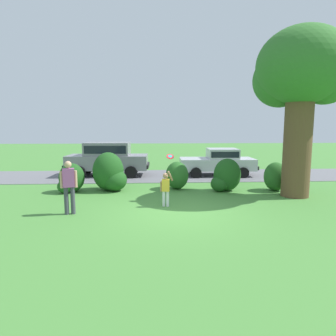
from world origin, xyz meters
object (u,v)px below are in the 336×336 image
Objects in this scene: oak_tree_large at (301,76)px; adult_onlooker at (69,184)px; frisbee at (170,157)px; parked_sedan at (218,161)px; child_thrower at (166,187)px; parked_suv at (108,157)px.

oak_tree_large reaches higher than adult_onlooker.
oak_tree_large is 22.93× the size of frisbee.
child_thrower is at bearing -116.97° from parked_sedan.
oak_tree_large reaches higher than frisbee.
parked_sedan is 7.38m from child_thrower.
parked_suv is (-6.35, 0.23, 0.23)m from parked_sedan.
frisbee is at bearing 26.32° from adult_onlooker.
frisbee is 3.82m from adult_onlooker.
parked_suv is 7.45m from child_thrower.
adult_onlooker is at bearing -131.42° from parked_sedan.
frisbee is at bearing 76.56° from child_thrower.
adult_onlooker is (-0.15, -7.59, -0.09)m from parked_suv.
parked_sedan is 2.56× the size of adult_onlooker.
oak_tree_large is 1.40× the size of parked_suv.
parked_suv reaches higher than adult_onlooker.
child_thrower is 0.74× the size of adult_onlooker.
child_thrower is (-3.35, -6.57, -0.13)m from parked_sedan.
frisbee is (-3.14, -5.70, 0.85)m from parked_sedan.
oak_tree_large is 6.05m from frisbee.
parked_sedan is at bearing 61.18° from frisbee.
parked_suv is 6.77m from frisbee.
adult_onlooker reaches higher than child_thrower.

